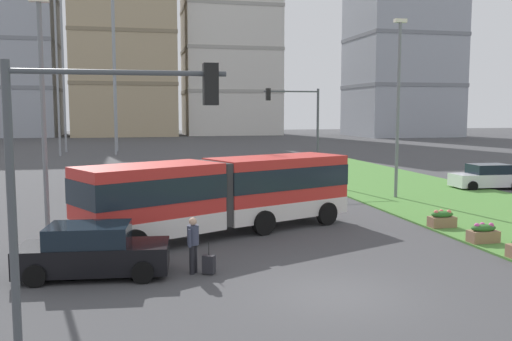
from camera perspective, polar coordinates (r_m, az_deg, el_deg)
The scene contains 17 objects.
ground_plane at distance 15.53m, azimuth 8.36°, elevation -12.56°, with size 260.00×260.00×0.00m, color #424244.
grass_median at distance 29.68m, azimuth 22.85°, elevation -3.90°, with size 10.00×70.00×0.08m, color #4C8438.
articulated_bus at distance 22.41m, azimuth -3.47°, elevation -2.36°, with size 11.72×7.21×3.00m.
car_black_sedan at distance 17.55m, azimuth -16.38°, elevation -7.98°, with size 4.57×2.39×1.58m.
car_maroon_sedan at distance 34.98m, azimuth -13.78°, elevation -0.95°, with size 4.57×2.41×1.58m.
car_white_van at distance 38.44m, azimuth 22.62°, elevation -0.63°, with size 4.48×2.18×1.58m.
pedestrian_crossing at distance 17.17m, azimuth -6.47°, elevation -7.23°, with size 0.36×0.51×1.74m.
rolling_suitcase at distance 17.21m, azimuth -4.86°, elevation -9.56°, with size 0.43×0.39×0.97m.
flower_planter_1 at distance 22.49m, azimuth 22.29°, elevation -5.96°, with size 1.10×0.56×0.74m.
flower_planter_2 at distance 24.80m, azimuth 18.55°, elevation -4.73°, with size 1.10×0.56×0.74m.
traffic_light_near_left at distance 10.77m, azimuth -16.98°, elevation 1.08°, with size 4.04×0.28×5.87m.
traffic_light_far_right at distance 37.42m, azimuth 4.63°, elevation 5.25°, with size 3.83×0.28×6.45m.
streetlight_left at distance 22.18m, azimuth -21.01°, elevation 5.82°, with size 0.70×0.28×9.11m.
streetlight_median at distance 32.26m, azimuth 14.37°, elevation 6.81°, with size 0.70×0.28×10.01m.
apartment_tower_westcentre at distance 117.92m, azimuth -13.43°, elevation 13.10°, with size 20.17×19.26×39.18m.
apartment_tower_centre at distance 120.92m, azimuth -2.68°, elevation 16.02°, with size 19.57×15.54×51.44m.
apartment_tower_eastcentre at distance 116.39m, azimuth 14.87°, elevation 15.16°, with size 19.06×16.99×47.22m.
Camera 1 is at (-5.37, -13.71, 4.96)m, focal length 38.99 mm.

